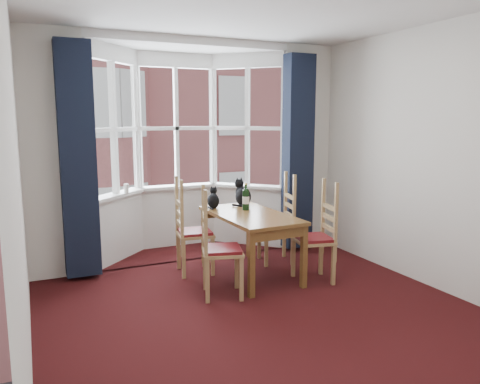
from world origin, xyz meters
TOP-DOWN VIEW (x-y plane):
  - floor at (0.00, 0.00)m, footprint 4.50×4.50m
  - wall_left at (-2.00, 0.00)m, footprint 0.00×4.50m
  - wall_right at (2.00, 0.00)m, footprint 0.00×4.50m
  - wall_back_pier_left at (-1.65, 2.25)m, footprint 0.70×0.12m
  - wall_back_pier_right at (1.65, 2.25)m, footprint 0.70×0.12m
  - bay_window at (0.00, 2.75)m, footprint 2.76×0.94m
  - curtain_left at (-1.42, 2.07)m, footprint 0.38×0.22m
  - curtain_right at (1.42, 2.07)m, footprint 0.38×0.22m
  - dining_table at (0.37, 1.38)m, footprint 0.78×1.40m
  - chair_left_near at (-0.26, 0.94)m, footprint 0.50×0.52m
  - chair_left_far at (-0.28, 1.75)m, footprint 0.45×0.47m
  - chair_right_near at (1.01, 0.88)m, footprint 0.48×0.50m
  - chair_right_far at (0.97, 1.68)m, footprint 0.48×0.50m
  - cat_left at (0.11, 1.89)m, footprint 0.20×0.23m
  - cat_right at (0.51, 1.88)m, footprint 0.23×0.29m
  - wine_bottle at (0.42, 1.60)m, footprint 0.08×0.08m
  - candle_tall at (-0.80, 2.60)m, footprint 0.06×0.06m
  - street at (0.00, 32.25)m, footprint 80.00×80.00m
  - tenement_building at (0.00, 14.01)m, footprint 18.40×7.80m

SIDE VIEW (x-z plane):
  - street at x=0.00m, z-range -6.00..-6.00m
  - floor at x=0.00m, z-range 0.00..0.00m
  - chair_left_near at x=-0.26m, z-range 0.01..0.93m
  - chair_left_far at x=-0.28m, z-range 0.01..0.93m
  - chair_right_near at x=1.01m, z-range 0.01..0.93m
  - chair_right_far at x=0.97m, z-range 0.01..0.93m
  - dining_table at x=0.37m, z-range 0.27..1.00m
  - cat_left at x=0.11m, z-range 0.70..0.97m
  - cat_right at x=0.51m, z-range 0.69..1.04m
  - wine_bottle at x=0.42m, z-range 0.71..1.03m
  - candle_tall at x=-0.80m, z-range 0.87..0.99m
  - curtain_left at x=-1.42m, z-range 0.05..2.65m
  - curtain_right at x=1.42m, z-range 0.05..2.65m
  - wall_left at x=-2.00m, z-range -0.85..3.65m
  - wall_right at x=2.00m, z-range -0.85..3.65m
  - wall_back_pier_left at x=-1.65m, z-range 0.00..2.80m
  - wall_back_pier_right at x=1.65m, z-range 0.00..2.80m
  - bay_window at x=0.00m, z-range 0.00..2.80m
  - tenement_building at x=0.00m, z-range -6.00..9.20m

